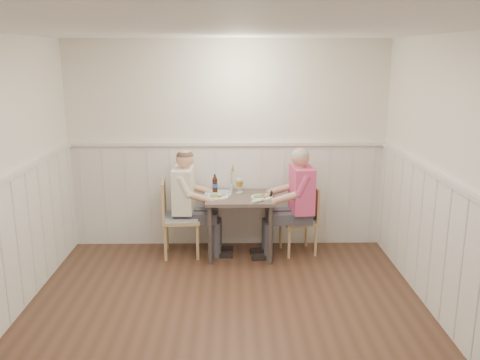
{
  "coord_description": "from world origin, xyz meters",
  "views": [
    {
      "loc": [
        0.07,
        -4.06,
        2.41
      ],
      "look_at": [
        0.15,
        1.64,
        1.0
      ],
      "focal_mm": 38.0,
      "sensor_mm": 36.0,
      "label": 1
    }
  ],
  "objects": [
    {
      "name": "ground_plane",
      "position": [
        0.0,
        0.0,
        0.0
      ],
      "size": [
        4.5,
        4.5,
        0.0
      ],
      "primitive_type": "plane",
      "color": "#472D1E"
    },
    {
      "name": "room_shell",
      "position": [
        0.0,
        0.0,
        1.52
      ],
      "size": [
        4.04,
        4.54,
        2.6
      ],
      "color": "white",
      "rests_on": "ground"
    },
    {
      "name": "plate_man",
      "position": [
        0.41,
        1.75,
        0.77
      ],
      "size": [
        0.26,
        0.26,
        0.07
      ],
      "color": "white",
      "rests_on": "dining_table"
    },
    {
      "name": "man_in_pink",
      "position": [
        0.85,
        1.81,
        0.57
      ],
      "size": [
        0.66,
        0.46,
        1.37
      ],
      "color": "#3F3F47",
      "rests_on": "ground"
    },
    {
      "name": "chair_right",
      "position": [
        0.93,
        1.91,
        0.46
      ],
      "size": [
        0.47,
        0.47,
        0.84
      ],
      "color": "tan",
      "rests_on": "ground"
    },
    {
      "name": "dining_table",
      "position": [
        0.15,
        1.84,
        0.64
      ],
      "size": [
        0.81,
        0.7,
        0.75
      ],
      "color": "#4D3F34",
      "rests_on": "ground"
    },
    {
      "name": "grass_vase",
      "position": [
        0.05,
        2.11,
        0.91
      ],
      "size": [
        0.04,
        0.04,
        0.35
      ],
      "color": "silver",
      "rests_on": "dining_table"
    },
    {
      "name": "beer_bottle",
      "position": [
        -0.15,
        2.01,
        0.85
      ],
      "size": [
        0.07,
        0.07,
        0.23
      ],
      "color": "black",
      "rests_on": "dining_table"
    },
    {
      "name": "beer_glass_a",
      "position": [
        0.17,
        2.03,
        0.86
      ],
      "size": [
        0.07,
        0.07,
        0.16
      ],
      "color": "silver",
      "rests_on": "dining_table"
    },
    {
      "name": "diner_cream",
      "position": [
        -0.49,
        1.86,
        0.56
      ],
      "size": [
        0.63,
        0.44,
        1.34
      ],
      "color": "#3F3F47",
      "rests_on": "ground"
    },
    {
      "name": "plate_diner",
      "position": [
        -0.12,
        1.78,
        0.77
      ],
      "size": [
        0.26,
        0.26,
        0.06
      ],
      "color": "white",
      "rests_on": "dining_table"
    },
    {
      "name": "gingham_mat",
      "position": [
        -0.11,
        2.0,
        0.75
      ],
      "size": [
        0.34,
        0.27,
        0.01
      ],
      "color": "#4D78B0",
      "rests_on": "dining_table"
    },
    {
      "name": "beer_glass_b",
      "position": [
        0.14,
        1.98,
        0.87
      ],
      "size": [
        0.07,
        0.07,
        0.18
      ],
      "color": "silver",
      "rests_on": "dining_table"
    },
    {
      "name": "chair_left",
      "position": [
        -0.62,
        1.85,
        0.52
      ],
      "size": [
        0.48,
        0.48,
        0.95
      ],
      "color": "tan",
      "rests_on": "ground"
    },
    {
      "name": "wainscot",
      "position": [
        0.0,
        0.69,
        0.69
      ],
      "size": [
        4.0,
        4.49,
        1.34
      ],
      "color": "white",
      "rests_on": "ground"
    },
    {
      "name": "rolled_napkin",
      "position": [
        0.36,
        1.58,
        0.77
      ],
      "size": [
        0.16,
        0.14,
        0.04
      ],
      "color": "white",
      "rests_on": "dining_table"
    }
  ]
}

